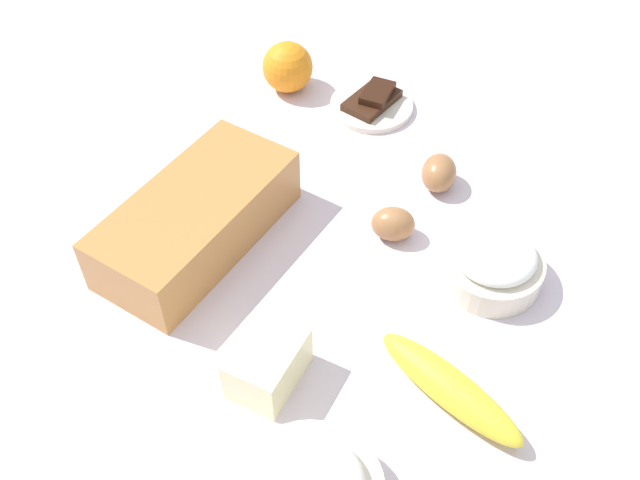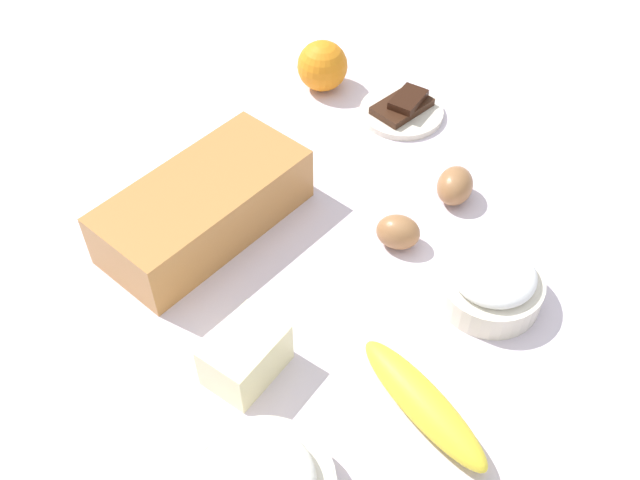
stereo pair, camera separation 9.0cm
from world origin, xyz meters
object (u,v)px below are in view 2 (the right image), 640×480
at_px(orange_fruit, 322,66).
at_px(loaf_pan, 204,205).
at_px(banana, 423,403).
at_px(butter_block, 246,355).
at_px(chocolate_plate, 402,109).
at_px(egg_near_butter, 398,232).
at_px(sugar_bowl, 491,283).
at_px(egg_beside_bowl, 455,186).

bearing_deg(orange_fruit, loaf_pan, -152.84).
xyz_separation_m(banana, butter_block, (-0.12, 0.16, 0.01)).
distance_m(loaf_pan, orange_fruit, 0.35).
bearing_deg(chocolate_plate, butter_block, -151.11).
bearing_deg(chocolate_plate, orange_fruit, 112.76).
bearing_deg(orange_fruit, chocolate_plate, -67.24).
bearing_deg(egg_near_butter, butter_block, -170.25).
bearing_deg(orange_fruit, egg_near_butter, -111.22).
bearing_deg(butter_block, sugar_bowl, -17.10).
xyz_separation_m(orange_fruit, butter_block, (-0.39, -0.38, -0.01)).
height_order(butter_block, chocolate_plate, butter_block).
relative_size(sugar_bowl, orange_fruit, 1.57).
distance_m(egg_beside_bowl, chocolate_plate, 0.20).
distance_m(banana, orange_fruit, 0.60).
bearing_deg(egg_near_butter, chocolate_plate, 47.43).
bearing_deg(sugar_bowl, banana, -158.40).
bearing_deg(banana, butter_block, 127.64).
relative_size(orange_fruit, egg_near_butter, 1.41).
bearing_deg(butter_block, egg_near_butter, 9.75).
xyz_separation_m(banana, chocolate_plate, (0.33, 0.40, -0.01)).
relative_size(butter_block, chocolate_plate, 0.69).
distance_m(loaf_pan, butter_block, 0.23).
distance_m(sugar_bowl, banana, 0.18).
bearing_deg(loaf_pan, chocolate_plate, -7.55).
distance_m(orange_fruit, chocolate_plate, 0.15).
bearing_deg(butter_block, egg_beside_bowl, 9.42).
distance_m(loaf_pan, egg_beside_bowl, 0.34).
distance_m(egg_near_butter, egg_beside_bowl, 0.12).
bearing_deg(loaf_pan, orange_fruit, 15.27).
relative_size(loaf_pan, orange_fruit, 3.74).
bearing_deg(banana, sugar_bowl, 21.60).
relative_size(egg_beside_bowl, chocolate_plate, 0.48).
xyz_separation_m(butter_block, chocolate_plate, (0.45, 0.25, -0.02)).
xyz_separation_m(sugar_bowl, butter_block, (-0.29, 0.09, 0.00)).
xyz_separation_m(loaf_pan, chocolate_plate, (0.37, 0.03, -0.03)).
distance_m(butter_block, egg_near_butter, 0.27).
bearing_deg(chocolate_plate, egg_near_butter, -132.57).
bearing_deg(egg_beside_bowl, egg_near_butter, -171.33).
height_order(orange_fruit, egg_near_butter, orange_fruit).
relative_size(banana, butter_block, 2.11).
bearing_deg(banana, loaf_pan, 96.42).
relative_size(banana, orange_fruit, 2.36).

